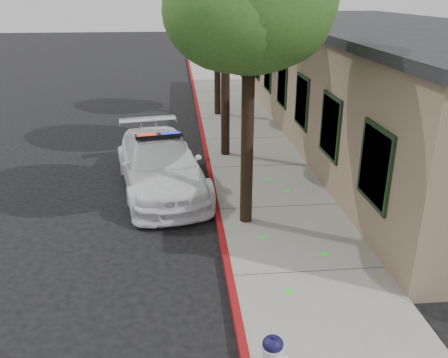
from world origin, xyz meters
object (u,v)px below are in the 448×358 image
(clapboard_building, at_px, (382,83))
(street_tree_near, at_px, (251,7))
(police_car, at_px, (160,164))
(street_tree_far, at_px, (218,8))

(clapboard_building, xyz_separation_m, street_tree_near, (-5.98, -6.69, 2.87))
(police_car, bearing_deg, street_tree_far, 63.49)
(police_car, distance_m, street_tree_near, 5.32)
(police_car, bearing_deg, street_tree_near, -59.75)
(clapboard_building, relative_size, street_tree_near, 3.22)
(street_tree_near, bearing_deg, street_tree_far, 88.74)
(street_tree_near, distance_m, street_tree_far, 10.47)
(clapboard_building, xyz_separation_m, street_tree_far, (-5.75, 3.77, 2.50))
(street_tree_far, bearing_deg, street_tree_near, -91.26)
(clapboard_building, distance_m, street_tree_far, 7.32)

